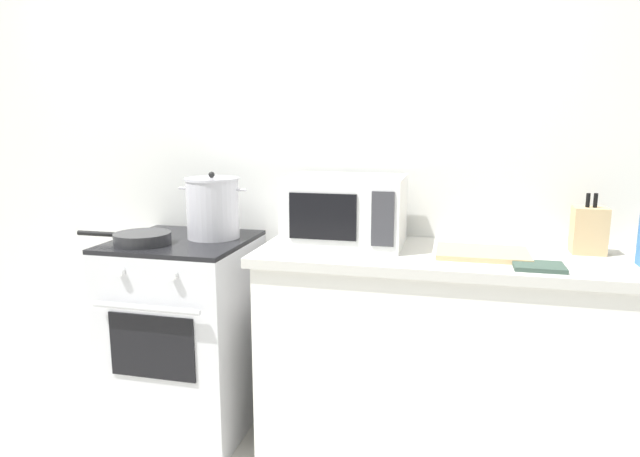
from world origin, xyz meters
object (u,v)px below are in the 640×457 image
at_px(stove, 186,334).
at_px(cutting_board, 482,253).
at_px(stock_pot, 213,208).
at_px(knife_block, 589,230).
at_px(oven_mitt, 539,266).
at_px(microwave, 346,210).
at_px(frying_pan, 141,238).

relative_size(stove, cutting_board, 2.56).
distance_m(stock_pot, knife_block, 1.62).
relative_size(stock_pot, oven_mitt, 1.84).
bearing_deg(stock_pot, knife_block, 2.42).
bearing_deg(stove, cutting_board, 0.05).
bearing_deg(knife_block, oven_mitt, -126.84).
xyz_separation_m(microwave, oven_mitt, (0.77, -0.24, -0.14)).
xyz_separation_m(stock_pot, cutting_board, (1.20, -0.07, -0.13)).
bearing_deg(oven_mitt, knife_block, 53.16).
distance_m(frying_pan, cutting_board, 1.46).
bearing_deg(microwave, stock_pot, -179.43).
distance_m(stove, cutting_board, 1.41).
relative_size(frying_pan, knife_block, 1.81).
xyz_separation_m(cutting_board, oven_mitt, (0.19, -0.16, -0.00)).
height_order(frying_pan, knife_block, knife_block).
distance_m(stove, knife_block, 1.83).
bearing_deg(stock_pot, stove, -150.01).
relative_size(cutting_board, oven_mitt, 2.00).
xyz_separation_m(stove, cutting_board, (1.33, 0.00, 0.47)).
height_order(stock_pot, knife_block, stock_pot).
distance_m(frying_pan, oven_mitt, 1.64).
bearing_deg(oven_mitt, microwave, 162.80).
relative_size(frying_pan, microwave, 0.89).
bearing_deg(frying_pan, microwave, 13.43).
xyz_separation_m(stove, frying_pan, (-0.13, -0.13, 0.48)).
distance_m(knife_block, oven_mitt, 0.39).
relative_size(stove, stock_pot, 2.78).
xyz_separation_m(microwave, knife_block, (0.99, 0.06, -0.05)).
xyz_separation_m(knife_block, oven_mitt, (-0.22, -0.30, -0.09)).
xyz_separation_m(frying_pan, knife_block, (1.87, 0.27, 0.07)).
distance_m(microwave, cutting_board, 0.60).
bearing_deg(microwave, knife_block, 3.57).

